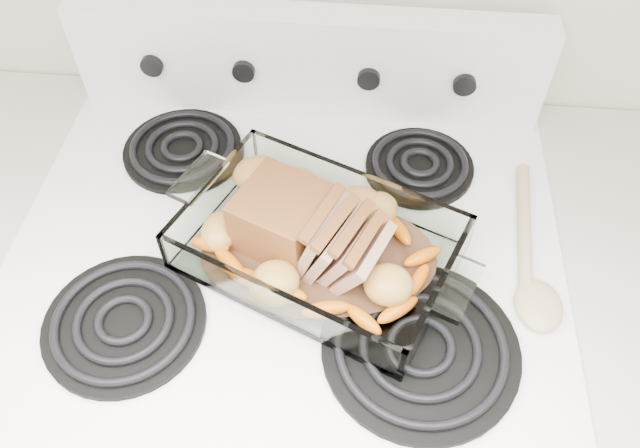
# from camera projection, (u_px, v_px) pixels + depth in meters

# --- Properties ---
(electric_range) EXTENTS (0.78, 0.70, 1.12)m
(electric_range) POSITION_uv_depth(u_px,v_px,m) (296.00, 376.00, 1.25)
(electric_range) COLOR white
(electric_range) RESTS_ON ground
(counter_right) EXTENTS (0.58, 0.68, 0.93)m
(counter_right) POSITION_uv_depth(u_px,v_px,m) (633.00, 411.00, 1.22)
(counter_right) COLOR white
(counter_right) RESTS_ON ground
(baking_dish) EXTENTS (0.35, 0.23, 0.07)m
(baking_dish) POSITION_uv_depth(u_px,v_px,m) (319.00, 249.00, 0.85)
(baking_dish) COLOR silver
(baking_dish) RESTS_ON electric_range
(pork_roast) EXTENTS (0.20, 0.11, 0.09)m
(pork_roast) POSITION_uv_depth(u_px,v_px,m) (297.00, 233.00, 0.83)
(pork_roast) COLOR brown
(pork_roast) RESTS_ON baking_dish
(roast_vegetables) EXTENTS (0.38, 0.21, 0.05)m
(roast_vegetables) POSITION_uv_depth(u_px,v_px,m) (318.00, 222.00, 0.87)
(roast_vegetables) COLOR #EC6700
(roast_vegetables) RESTS_ON baking_dish
(wooden_spoon) EXTENTS (0.06, 0.29, 0.02)m
(wooden_spoon) POSITION_uv_depth(u_px,v_px,m) (532.00, 268.00, 0.85)
(wooden_spoon) COLOR #C0B18D
(wooden_spoon) RESTS_ON electric_range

